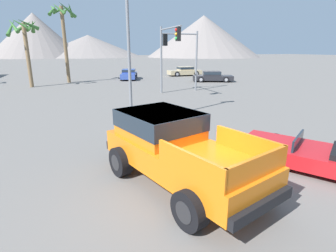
{
  "coord_description": "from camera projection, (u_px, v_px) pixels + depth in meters",
  "views": [
    {
      "loc": [
        -2.75,
        -6.02,
        3.53
      ],
      "look_at": [
        -0.23,
        0.85,
        1.38
      ],
      "focal_mm": 28.0,
      "sensor_mm": 36.0,
      "label": 1
    }
  ],
  "objects": [
    {
      "name": "parked_car_dark",
      "position": [
        212.0,
        76.0,
        29.6
      ],
      "size": [
        4.78,
        3.33,
        1.15
      ],
      "rotation": [
        0.0,
        0.0,
        4.31
      ],
      "color": "#232328",
      "rests_on": "ground_plane"
    },
    {
      "name": "palm_tree_tall",
      "position": [
        24.0,
        36.0,
        24.1
      ],
      "size": [
        2.88,
        2.74,
        6.33
      ],
      "color": "brown",
      "rests_on": "ground_plane"
    },
    {
      "name": "orange_pickup_truck",
      "position": [
        173.0,
        145.0,
        7.07
      ],
      "size": [
        3.39,
        5.4,
        1.86
      ],
      "rotation": [
        0.0,
        0.0,
        0.3
      ],
      "color": "orange",
      "rests_on": "ground_plane"
    },
    {
      "name": "red_convertible_car",
      "position": [
        314.0,
        156.0,
        8.01
      ],
      "size": [
        3.9,
        4.57,
        0.97
      ],
      "rotation": [
        0.0,
        0.0,
        0.59
      ],
      "color": "red",
      "rests_on": "ground_plane"
    },
    {
      "name": "palm_tree_short",
      "position": [
        63.0,
        24.0,
        27.12
      ],
      "size": [
        2.86,
        2.84,
        8.15
      ],
      "color": "brown",
      "rests_on": "ground_plane"
    },
    {
      "name": "parked_car_tan",
      "position": [
        185.0,
        71.0,
        36.19
      ],
      "size": [
        4.61,
        2.04,
        1.23
      ],
      "rotation": [
        0.0,
        0.0,
        1.54
      ],
      "color": "tan",
      "rests_on": "ground_plane"
    },
    {
      "name": "traffic_light_main",
      "position": [
        168.0,
        47.0,
        19.51
      ],
      "size": [
        0.38,
        4.17,
        5.25
      ],
      "rotation": [
        0.0,
        0.0,
        4.71
      ],
      "color": "slate",
      "rests_on": "ground_plane"
    },
    {
      "name": "ground_plane",
      "position": [
        186.0,
        180.0,
        7.32
      ],
      "size": [
        320.0,
        320.0,
        0.0
      ],
      "primitive_type": "plane",
      "color": "slate"
    },
    {
      "name": "distant_mountain_range",
      "position": [
        70.0,
        37.0,
        110.0
      ],
      "size": [
        170.22,
        71.46,
        18.69
      ],
      "color": "gray",
      "rests_on": "ground_plane"
    },
    {
      "name": "traffic_light_crosswalk",
      "position": [
        182.0,
        50.0,
        22.05
      ],
      "size": [
        3.35,
        0.38,
        5.0
      ],
      "rotation": [
        0.0,
        0.0,
        3.14
      ],
      "color": "slate",
      "rests_on": "ground_plane"
    },
    {
      "name": "street_lamp_post",
      "position": [
        127.0,
        14.0,
        11.44
      ],
      "size": [
        0.9,
        0.24,
        8.45
      ],
      "color": "slate",
      "rests_on": "ground_plane"
    },
    {
      "name": "parked_car_blue",
      "position": [
        129.0,
        74.0,
        31.85
      ],
      "size": [
        2.85,
        4.59,
        1.22
      ],
      "rotation": [
        0.0,
        0.0,
        2.85
      ],
      "color": "#334C9E",
      "rests_on": "ground_plane"
    }
  ]
}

